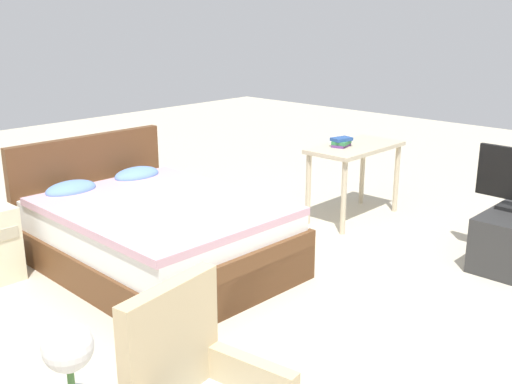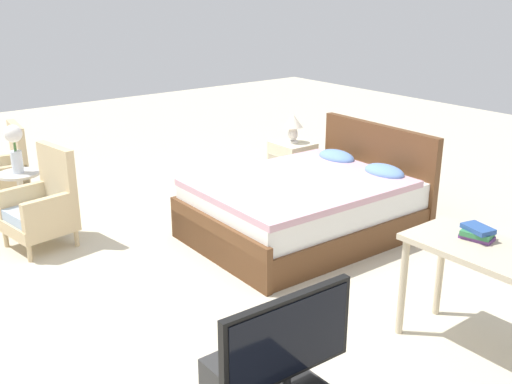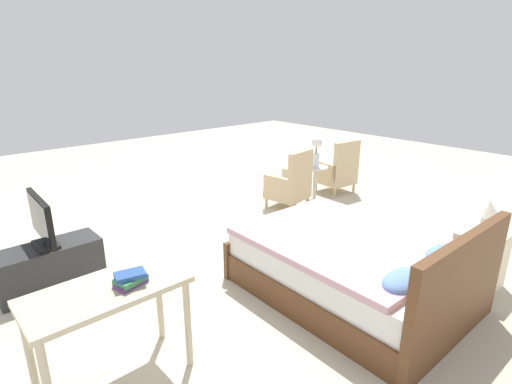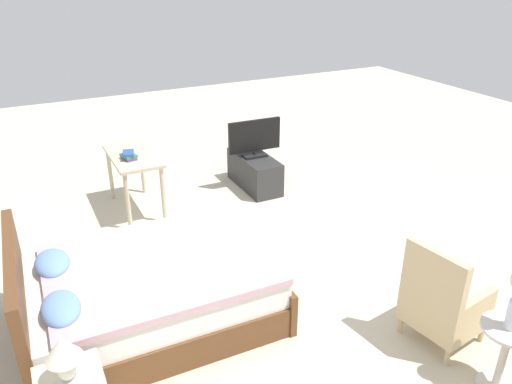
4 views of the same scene
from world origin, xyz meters
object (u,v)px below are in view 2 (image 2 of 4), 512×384
at_px(side_table, 21,193).
at_px(flower_vase, 14,144).
at_px(vanity_desk, 488,266).
at_px(table_lamp, 293,124).
at_px(armchair_by_window_left, 5,176).
at_px(tv_flatscreen, 288,344).
at_px(nightstand, 292,167).
at_px(armchair_by_window_right, 44,207).
at_px(book_stack, 477,233).
at_px(bed, 308,205).

bearing_deg(side_table, flower_vase, -90.00).
relative_size(side_table, vanity_desk, 0.54).
relative_size(table_lamp, vanity_desk, 0.32).
height_order(armchair_by_window_left, tv_flatscreen, tv_flatscreen).
bearing_deg(table_lamp, tv_flatscreen, -41.70).
distance_m(nightstand, table_lamp, 0.51).
relative_size(side_table, nightstand, 0.95).
relative_size(flower_vase, nightstand, 0.81).
distance_m(armchair_by_window_left, side_table, 0.59).
relative_size(armchair_by_window_left, flower_vase, 1.93).
distance_m(armchair_by_window_right, flower_vase, 0.76).
distance_m(flower_vase, table_lamp, 2.95).
distance_m(side_table, book_stack, 4.29).
height_order(vanity_desk, book_stack, book_stack).
bearing_deg(side_table, bed, 47.75).
bearing_deg(bed, table_lamp, 145.53).
xyz_separation_m(nightstand, table_lamp, (0.00, 0.00, 0.51)).
bearing_deg(vanity_desk, armchair_by_window_right, -155.11).
bearing_deg(book_stack, table_lamp, 159.87).
distance_m(bed, table_lamp, 1.38).
bearing_deg(bed, side_table, -132.25).
bearing_deg(nightstand, book_stack, -20.12).
xyz_separation_m(armchair_by_window_left, tv_flatscreen, (4.62, -0.02, 0.34)).
height_order(nightstand, table_lamp, table_lamp).
height_order(armchair_by_window_left, table_lamp, armchair_by_window_left).
xyz_separation_m(armchair_by_window_right, book_stack, (3.33, 1.68, 0.42)).
xyz_separation_m(side_table, nightstand, (0.85, 2.83, -0.06)).
height_order(armchair_by_window_left, side_table, armchair_by_window_left).
bearing_deg(flower_vase, side_table, 90.00).
bearing_deg(vanity_desk, nightstand, 159.53).
relative_size(armchair_by_window_right, book_stack, 4.14).
bearing_deg(side_table, nightstand, 73.30).
xyz_separation_m(armchair_by_window_right, side_table, (-0.59, -0.02, -0.02)).
height_order(table_lamp, vanity_desk, table_lamp).
xyz_separation_m(flower_vase, vanity_desk, (4.06, 1.63, -0.22)).
relative_size(bed, flower_vase, 4.39).
height_order(bed, armchair_by_window_right, bed).
height_order(armchair_by_window_right, flower_vase, flower_vase).
xyz_separation_m(bed, book_stack, (2.01, -0.40, 0.50)).
distance_m(bed, nightstand, 1.28).
distance_m(bed, armchair_by_window_right, 2.47).
xyz_separation_m(armchair_by_window_left, side_table, (0.59, -0.02, -0.02)).
xyz_separation_m(bed, nightstand, (-1.06, 0.73, -0.00)).
relative_size(nightstand, table_lamp, 1.78).
distance_m(armchair_by_window_left, book_stack, 4.83).
height_order(bed, table_lamp, bed).
height_order(bed, armchair_by_window_left, bed).
height_order(nightstand, tv_flatscreen, tv_flatscreen).
relative_size(nightstand, tv_flatscreen, 0.79).
bearing_deg(nightstand, side_table, -106.70).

